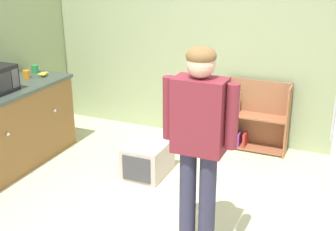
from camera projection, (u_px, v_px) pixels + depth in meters
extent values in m
cube|color=#A0B182|center=(245.00, 36.00, 5.25)|extent=(5.20, 0.06, 2.70)
sphere|color=silver|center=(8.00, 134.00, 4.45)|extent=(0.04, 0.04, 0.04)
sphere|color=silver|center=(55.00, 111.00, 5.12)|extent=(0.04, 0.04, 0.04)
cylinder|color=silver|center=(334.00, 114.00, 3.79)|extent=(0.02, 0.02, 0.50)
cube|color=#A3613F|center=(223.00, 113.00, 5.44)|extent=(0.02, 0.28, 0.85)
cube|color=#A3613F|center=(288.00, 122.00, 5.16)|extent=(0.02, 0.28, 0.85)
cube|color=#A06744|center=(257.00, 114.00, 5.41)|extent=(0.80, 0.02, 0.85)
cube|color=#A3613F|center=(253.00, 147.00, 5.44)|extent=(0.76, 0.24, 0.02)
cube|color=#A3613F|center=(255.00, 116.00, 5.30)|extent=(0.76, 0.24, 0.02)
cube|color=red|center=(225.00, 134.00, 5.50)|extent=(0.03, 0.17, 0.24)
cube|color=beige|center=(226.00, 105.00, 5.37)|extent=(0.03, 0.17, 0.19)
cube|color=#2B4F9F|center=(229.00, 135.00, 5.48)|extent=(0.03, 0.17, 0.22)
cube|color=silver|center=(231.00, 106.00, 5.34)|extent=(0.03, 0.17, 0.19)
cube|color=#205FA0|center=(235.00, 135.00, 5.45)|extent=(0.03, 0.17, 0.26)
cube|color=beige|center=(235.00, 105.00, 5.32)|extent=(0.03, 0.17, 0.23)
cube|color=purple|center=(240.00, 139.00, 5.44)|extent=(0.02, 0.17, 0.16)
cube|color=beige|center=(238.00, 104.00, 5.30)|extent=(0.02, 0.17, 0.26)
cube|color=#B22C27|center=(245.00, 139.00, 5.41)|extent=(0.03, 0.17, 0.17)
cylinder|color=#353550|center=(188.00, 202.00, 3.45)|extent=(0.13, 0.13, 0.90)
cylinder|color=#353550|center=(207.00, 206.00, 3.39)|extent=(0.13, 0.13, 0.90)
cube|color=maroon|center=(200.00, 116.00, 3.17)|extent=(0.38, 0.22, 0.56)
cylinder|color=maroon|center=(169.00, 108.00, 3.24)|extent=(0.09, 0.09, 0.48)
cylinder|color=maroon|center=(232.00, 117.00, 3.07)|extent=(0.09, 0.09, 0.48)
sphere|color=beige|center=(201.00, 64.00, 3.03)|extent=(0.20, 0.20, 0.20)
ellipsoid|color=brown|center=(201.00, 56.00, 3.01)|extent=(0.21, 0.21, 0.13)
cube|color=beige|center=(148.00, 159.00, 4.79)|extent=(0.42, 0.54, 0.36)
cube|color=#424247|center=(136.00, 169.00, 4.55)|extent=(0.32, 0.01, 0.27)
cube|color=#2D2D33|center=(0.00, 83.00, 4.45)|extent=(0.01, 0.31, 0.20)
cube|color=#515156|center=(15.00, 78.00, 4.63)|extent=(0.01, 0.10, 0.20)
ellipsoid|color=yellow|center=(43.00, 74.00, 5.25)|extent=(0.09, 0.16, 0.04)
ellipsoid|color=yellow|center=(44.00, 74.00, 5.24)|extent=(0.04, 0.15, 0.04)
ellipsoid|color=yellow|center=(45.00, 74.00, 5.24)|extent=(0.09, 0.16, 0.04)
cylinder|color=orange|center=(26.00, 74.00, 5.14)|extent=(0.08, 0.08, 0.09)
cylinder|color=#2A9149|center=(35.00, 69.00, 5.39)|extent=(0.08, 0.08, 0.09)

